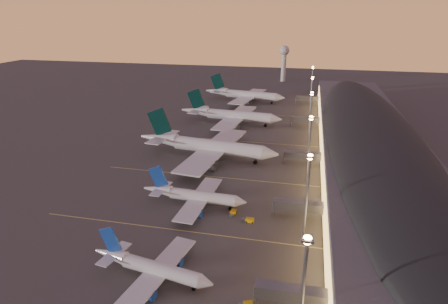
# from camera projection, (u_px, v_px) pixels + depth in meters

# --- Properties ---
(ground) EXTENTS (700.00, 700.00, 0.00)m
(ground) POSITION_uv_depth(u_px,v_px,m) (186.00, 222.00, 116.82)
(ground) COLOR #3E3C39
(airliner_narrow_south) EXTENTS (33.30, 30.08, 11.91)m
(airliner_narrow_south) POSITION_uv_depth(u_px,v_px,m) (151.00, 267.00, 91.28)
(airliner_narrow_south) COLOR silver
(airliner_narrow_south) RESTS_ON ground
(airliner_narrow_north) EXTENTS (36.58, 32.67, 13.08)m
(airliner_narrow_north) POSITION_uv_depth(u_px,v_px,m) (194.00, 196.00, 126.04)
(airliner_narrow_north) COLOR silver
(airliner_narrow_north) RESTS_ON ground
(airliner_wide_near) EXTENTS (65.99, 60.59, 21.12)m
(airliner_wide_near) POSITION_uv_depth(u_px,v_px,m) (206.00, 146.00, 166.53)
(airliner_wide_near) COLOR silver
(airliner_wide_near) RESTS_ON ground
(airliner_wide_mid) EXTENTS (60.97, 55.84, 19.50)m
(airliner_wide_mid) POSITION_uv_depth(u_px,v_px,m) (230.00, 115.00, 217.44)
(airliner_wide_mid) COLOR silver
(airliner_wide_mid) RESTS_ON ground
(airliner_wide_far) EXTENTS (60.20, 55.50, 19.30)m
(airliner_wide_far) POSITION_uv_depth(u_px,v_px,m) (244.00, 95.00, 271.13)
(airliner_wide_far) COLOR silver
(airliner_wide_far) RESTS_ON ground
(terminal_building) EXTENTS (56.35, 255.00, 17.46)m
(terminal_building) POSITION_uv_depth(u_px,v_px,m) (368.00, 138.00, 167.02)
(terminal_building) COLOR #515156
(terminal_building) RESTS_ON ground
(light_masts) EXTENTS (2.20, 217.20, 25.90)m
(light_masts) POSITION_uv_depth(u_px,v_px,m) (310.00, 120.00, 162.47)
(light_masts) COLOR slate
(light_masts) RESTS_ON ground
(radar_tower) EXTENTS (9.00, 9.00, 32.50)m
(radar_tower) POSITION_uv_depth(u_px,v_px,m) (284.00, 57.00, 344.25)
(radar_tower) COLOR silver
(radar_tower) RESTS_ON ground
(lane_markings) EXTENTS (90.00, 180.36, 0.00)m
(lane_markings) POSITION_uv_depth(u_px,v_px,m) (217.00, 172.00, 153.31)
(lane_markings) COLOR #D8C659
(lane_markings) RESTS_ON ground
(baggage_tug_b) EXTENTS (3.39, 2.29, 0.94)m
(baggage_tug_b) POSITION_uv_depth(u_px,v_px,m) (246.00, 304.00, 83.36)
(baggage_tug_b) COLOR #DFA407
(baggage_tug_b) RESTS_ON ground
(baggage_tug_c) EXTENTS (3.91, 1.83, 1.15)m
(baggage_tug_c) POSITION_uv_depth(u_px,v_px,m) (248.00, 220.00, 116.83)
(baggage_tug_c) COLOR #DFA407
(baggage_tug_c) RESTS_ON ground
(baggage_tug_d) EXTENTS (1.95, 4.05, 1.18)m
(baggage_tug_d) POSITION_uv_depth(u_px,v_px,m) (233.00, 213.00, 120.83)
(baggage_tug_d) COLOR #DFA407
(baggage_tug_d) RESTS_ON ground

